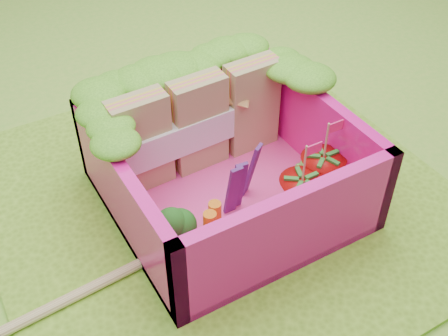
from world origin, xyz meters
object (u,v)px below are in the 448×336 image
bento_box (227,164)px  strawberry_left (300,197)px  broccoli (179,228)px  strawberry_right (321,174)px  chopsticks (90,288)px  sandwich_stack (199,124)px

bento_box → strawberry_left: bearing=-53.1°
broccoli → strawberry_right: (0.91, 0.01, -0.05)m
strawberry_right → broccoli: bearing=-179.6°
chopsticks → broccoli: bearing=-4.5°
bento_box → strawberry_left: bento_box is taller
sandwich_stack → chopsticks: 1.14m
strawberry_right → chopsticks: (-1.41, 0.03, -0.16)m
broccoli → strawberry_left: bearing=-6.6°
broccoli → chopsticks: broccoli is taller
strawberry_left → strawberry_right: strawberry_right is taller
sandwich_stack → chopsticks: sandwich_stack is taller
sandwich_stack → broccoli: sandwich_stack is taller
sandwich_stack → strawberry_right: 0.77m
bento_box → broccoli: size_ratio=4.25×
strawberry_left → strawberry_right: 0.23m
strawberry_right → sandwich_stack: bearing=128.3°
sandwich_stack → strawberry_right: size_ratio=2.17×
bento_box → chopsticks: bearing=-165.9°
sandwich_stack → strawberry_right: bearing=-51.7°
bento_box → strawberry_left: (0.27, -0.35, -0.09)m
bento_box → sandwich_stack: 0.34m
strawberry_left → broccoli: bearing=173.4°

